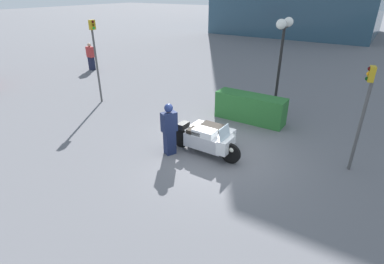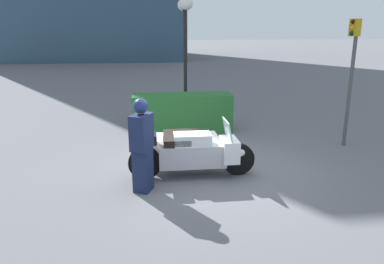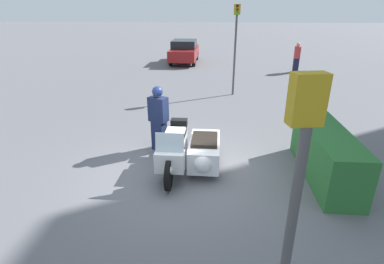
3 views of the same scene
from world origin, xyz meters
name	(u,v)px [view 1 (image 1 of 3)]	position (x,y,z in m)	size (l,w,h in m)	color
ground_plane	(216,154)	(0.00, 0.00, 0.00)	(160.00, 160.00, 0.00)	slate
police_motorcycle	(211,137)	(-0.30, 0.16, 0.47)	(2.53, 1.36, 1.16)	black
officer_rider	(169,128)	(-1.30, -0.76, 0.91)	(0.45, 0.54, 1.72)	#192347
hedge_bush_curbside	(250,108)	(-0.20, 3.16, 0.54)	(2.80, 0.81, 1.09)	#28662D
twin_lamp_post	(283,36)	(0.12, 5.34, 3.11)	(0.40, 1.36, 3.81)	black
traffic_light_near	(365,104)	(3.74, 1.38, 2.06)	(0.22, 0.28, 3.10)	#4C4C4C
traffic_light_far	(95,51)	(-7.00, 1.46, 2.39)	(0.23, 0.27, 3.68)	#4C4C4C
pedestrian_bystander	(91,57)	(-12.27, 5.36, 0.86)	(0.51, 0.34, 1.72)	#191E38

